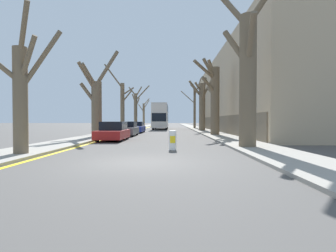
{
  "coord_description": "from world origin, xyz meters",
  "views": [
    {
      "loc": [
        1.22,
        -9.28,
        1.5
      ],
      "look_at": [
        0.52,
        31.37,
        0.65
      ],
      "focal_mm": 28.0,
      "sensor_mm": 36.0,
      "label": 1
    }
  ],
  "objects": [
    {
      "name": "parked_car_2",
      "position": [
        -3.23,
        22.88,
        0.65
      ],
      "size": [
        1.79,
        4.6,
        1.36
      ],
      "color": "navy",
      "rests_on": "ground"
    },
    {
      "name": "street_tree_right_0",
      "position": [
        5.17,
        4.69,
        4.05
      ],
      "size": [
        2.78,
        3.39,
        8.89
      ],
      "color": "brown",
      "rests_on": "ground"
    },
    {
      "name": "street_tree_right_2",
      "position": [
        5.38,
        27.8,
        3.93
      ],
      "size": [
        3.95,
        3.97,
        8.07
      ],
      "color": "brown",
      "rests_on": "ground"
    },
    {
      "name": "street_tree_left_3",
      "position": [
        -5.24,
        36.92,
        3.71
      ],
      "size": [
        3.68,
        3.47,
        7.85
      ],
      "color": "brown",
      "rests_on": "ground"
    },
    {
      "name": "street_tree_left_0",
      "position": [
        -5.13,
        1.51,
        2.73
      ],
      "size": [
        3.7,
        2.22,
        6.1
      ],
      "color": "brown",
      "rests_on": "ground"
    },
    {
      "name": "parked_car_0",
      "position": [
        -3.23,
        10.25,
        0.67
      ],
      "size": [
        1.9,
        4.29,
        1.42
      ],
      "color": "maroon",
      "rests_on": "ground"
    },
    {
      "name": "street_tree_right_3",
      "position": [
        5.33,
        39.92,
        4.06
      ],
      "size": [
        3.63,
        2.56,
        9.18
      ],
      "color": "brown",
      "rests_on": "ground"
    },
    {
      "name": "sidewalk_right",
      "position": [
        5.72,
        50.0,
        0.06
      ],
      "size": [
        2.79,
        120.0,
        0.12
      ],
      "primitive_type": "cube",
      "color": "gray",
      "rests_on": "ground"
    },
    {
      "name": "street_tree_left_2",
      "position": [
        -5.32,
        24.71,
        3.69
      ],
      "size": [
        3.51,
        4.26,
        8.65
      ],
      "color": "brown",
      "rests_on": "ground"
    },
    {
      "name": "street_tree_left_1",
      "position": [
        -5.35,
        13.13,
        3.01
      ],
      "size": [
        3.29,
        2.35,
        7.6
      ],
      "color": "brown",
      "rests_on": "ground"
    },
    {
      "name": "sidewalk_left",
      "position": [
        -5.72,
        50.0,
        0.06
      ],
      "size": [
        2.79,
        120.0,
        0.12
      ],
      "primitive_type": "cube",
      "color": "gray",
      "rests_on": "ground"
    },
    {
      "name": "traffic_bollard",
      "position": [
        1.22,
        4.06,
        0.49
      ],
      "size": [
        0.38,
        0.39,
        0.99
      ],
      "color": "white",
      "rests_on": "ground"
    },
    {
      "name": "kerb_line_stripe",
      "position": [
        -4.15,
        50.0,
        0.0
      ],
      "size": [
        0.24,
        120.0,
        0.01
      ],
      "primitive_type": "cube",
      "color": "yellow",
      "rests_on": "ground"
    },
    {
      "name": "street_tree_left_4",
      "position": [
        -5.22,
        49.39,
        3.13
      ],
      "size": [
        2.71,
        3.55,
        6.43
      ],
      "color": "brown",
      "rests_on": "ground"
    },
    {
      "name": "street_tree_right_1",
      "position": [
        5.31,
        16.65,
        3.8
      ],
      "size": [
        2.75,
        3.23,
        7.49
      ],
      "color": "brown",
      "rests_on": "ground"
    },
    {
      "name": "building_facade_right",
      "position": [
        12.1,
        27.04,
        5.09
      ],
      "size": [
        10.08,
        40.94,
        10.19
      ],
      "color": "tan",
      "rests_on": "ground"
    },
    {
      "name": "ground_plane",
      "position": [
        0.0,
        0.0,
        0.0
      ],
      "size": [
        300.0,
        300.0,
        0.0
      ],
      "primitive_type": "plane",
      "color": "#4C4947"
    },
    {
      "name": "double_decker_bus",
      "position": [
        -0.88,
        36.68,
        2.45
      ],
      "size": [
        2.56,
        10.65,
        4.32
      ],
      "color": "silver",
      "rests_on": "ground"
    },
    {
      "name": "parked_car_1",
      "position": [
        -3.23,
        16.27,
        0.67
      ],
      "size": [
        1.8,
        4.4,
        1.41
      ],
      "color": "#4C5156",
      "rests_on": "ground"
    }
  ]
}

